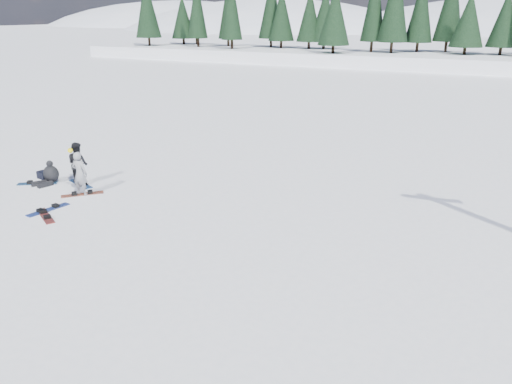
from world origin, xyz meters
The scene contains 11 objects.
ground centered at (0.00, 0.00, 0.00)m, with size 420.00×420.00×0.00m, color white.
alpine_backdrop centered at (-11.72, 189.16, -13.97)m, with size 412.50×227.00×53.20m.
snowboarder_woman centered at (-1.73, 1.49, 0.83)m, with size 0.64×0.45×1.79m.
snowboarder_man centered at (-2.66, 2.36, 0.84)m, with size 0.82×0.64×1.69m, color black.
seated_rider centered at (-3.84, 1.98, 0.35)m, with size 0.80×1.17×0.90m.
gear_bag centered at (-4.54, 2.24, 0.15)m, with size 0.45×0.30×0.30m, color black.
snowboard_woman centered at (-1.73, 1.49, 0.01)m, with size 1.50×0.28×0.03m, color #A04223.
snowboard_man centered at (-2.66, 2.36, 0.01)m, with size 1.50×0.28×0.03m, color navy.
snowboard_loose_c centered at (-4.23, 1.66, 0.01)m, with size 1.50×0.28×0.03m, color navy.
snowboard_loose_a centered at (-1.66, -0.17, 0.01)m, with size 1.50×0.28×0.03m, color navy.
snowboard_loose_b centered at (-1.31, -0.61, 0.01)m, with size 1.50×0.28×0.03m, color maroon.
Camera 1 is at (11.60, -11.27, 6.37)m, focal length 35.00 mm.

